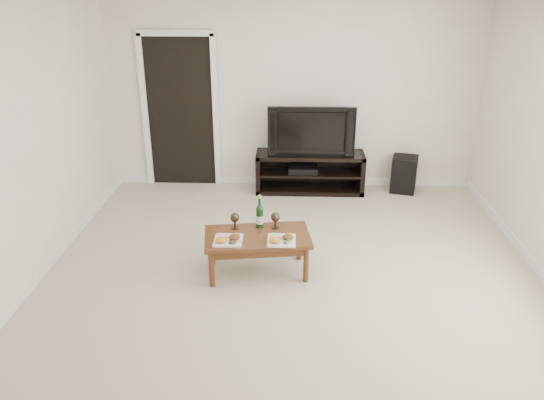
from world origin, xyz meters
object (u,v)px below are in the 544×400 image
at_px(television, 311,129).
at_px(coffee_table, 257,254).
at_px(media_console, 310,172).
at_px(subwoofer, 404,174).

distance_m(television, coffee_table, 2.40).
relative_size(television, coffee_table, 1.12).
bearing_deg(television, media_console, 0.00).
bearing_deg(media_console, television, 0.00).
xyz_separation_m(television, subwoofer, (1.30, 0.05, -0.63)).
xyz_separation_m(subwoofer, coffee_table, (-1.89, -2.27, -0.04)).
height_order(television, coffee_table, television).
bearing_deg(subwoofer, media_console, -162.61).
bearing_deg(subwoofer, coffee_table, -114.39).
distance_m(media_console, coffee_table, 2.30).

